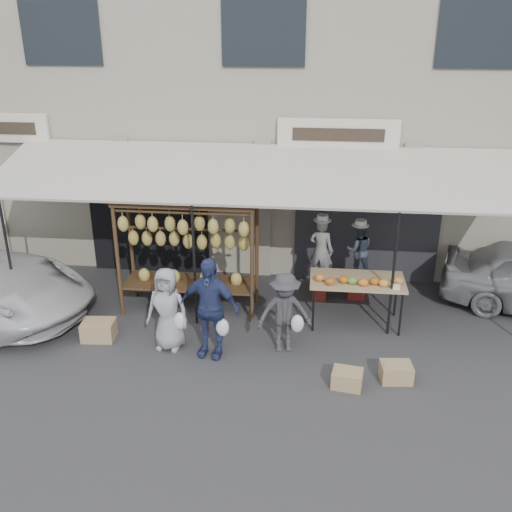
% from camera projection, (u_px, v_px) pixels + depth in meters
% --- Properties ---
extents(ground_plane, '(90.00, 90.00, 0.00)m').
position_uv_depth(ground_plane, '(242.00, 360.00, 9.49)').
color(ground_plane, '#2D2D30').
extents(shophouse, '(24.00, 6.15, 7.30)m').
position_uv_depth(shophouse, '(275.00, 90.00, 14.06)').
color(shophouse, '#9B9687').
rests_on(shophouse, ground_plane).
extents(awning, '(10.00, 2.35, 2.92)m').
position_uv_depth(awning, '(257.00, 175.00, 10.60)').
color(awning, beige).
rests_on(awning, ground_plane).
extents(banana_rack, '(2.60, 0.90, 2.24)m').
position_uv_depth(banana_rack, '(187.00, 234.00, 10.55)').
color(banana_rack, black).
rests_on(banana_rack, ground_plane).
extents(produce_table, '(1.70, 0.90, 1.04)m').
position_uv_depth(produce_table, '(357.00, 282.00, 10.26)').
color(produce_table, tan).
rests_on(produce_table, ground_plane).
extents(vendor_left, '(0.56, 0.45, 1.32)m').
position_uv_depth(vendor_left, '(321.00, 251.00, 11.17)').
color(vendor_left, gray).
rests_on(vendor_left, stool_left).
extents(vendor_right, '(0.58, 0.48, 1.10)m').
position_uv_depth(vendor_right, '(359.00, 250.00, 11.25)').
color(vendor_right, '#343B4B').
rests_on(vendor_right, stool_right).
extents(customer_left, '(0.77, 0.55, 1.47)m').
position_uv_depth(customer_left, '(167.00, 309.00, 9.59)').
color(customer_left, '#93949B').
rests_on(customer_left, ground_plane).
extents(customer_mid, '(1.09, 0.61, 1.75)m').
position_uv_depth(customer_mid, '(209.00, 308.00, 9.33)').
color(customer_mid, navy).
rests_on(customer_mid, ground_plane).
extents(customer_right, '(1.01, 0.71, 1.43)m').
position_uv_depth(customer_right, '(284.00, 313.00, 9.51)').
color(customer_right, '#37373B').
rests_on(customer_right, ground_plane).
extents(stool_left, '(0.34, 0.34, 0.40)m').
position_uv_depth(stool_left, '(319.00, 290.00, 11.50)').
color(stool_left, maroon).
rests_on(stool_left, ground_plane).
extents(stool_right, '(0.34, 0.34, 0.48)m').
position_uv_depth(stool_right, '(356.00, 286.00, 11.55)').
color(stool_right, maroon).
rests_on(stool_right, ground_plane).
extents(crate_near_a, '(0.51, 0.42, 0.27)m').
position_uv_depth(crate_near_a, '(347.00, 379.00, 8.75)').
color(crate_near_a, tan).
rests_on(crate_near_a, ground_plane).
extents(crate_near_b, '(0.51, 0.41, 0.29)m').
position_uv_depth(crate_near_b, '(396.00, 372.00, 8.90)').
color(crate_near_b, tan).
rests_on(crate_near_b, ground_plane).
extents(crate_far, '(0.59, 0.47, 0.34)m').
position_uv_depth(crate_far, '(99.00, 330.00, 10.07)').
color(crate_far, tan).
rests_on(crate_far, ground_plane).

